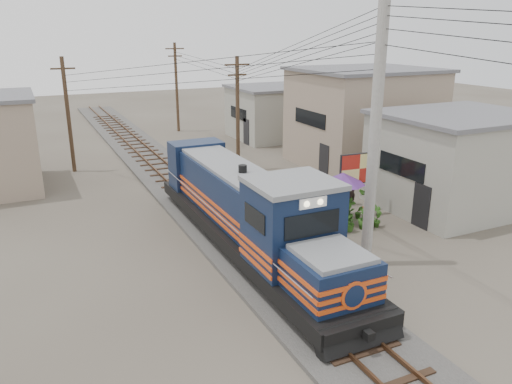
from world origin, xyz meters
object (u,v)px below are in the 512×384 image
vendor (351,191)px  billboard (359,170)px  market_umbrella (343,178)px  locomotive (249,212)px

vendor → billboard: bearing=60.7°
billboard → vendor: size_ratio=2.10×
market_umbrella → vendor: size_ratio=1.57×
billboard → locomotive: bearing=-163.3°
locomotive → billboard: bearing=12.9°
locomotive → billboard: 6.46m
market_umbrella → vendor: (1.70, 1.61, -1.29)m
market_umbrella → vendor: 2.68m
locomotive → vendor: size_ratio=10.30×
billboard → market_umbrella: 1.02m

